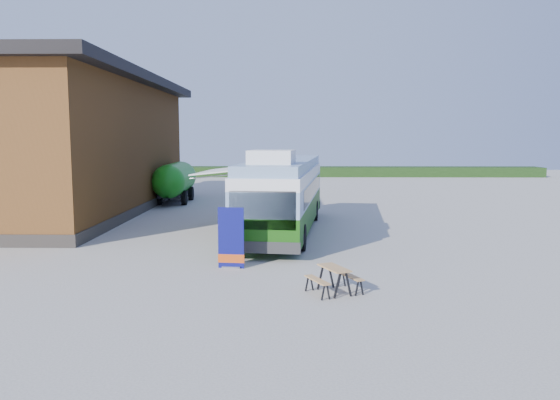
{
  "coord_description": "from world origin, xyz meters",
  "views": [
    {
      "loc": [
        1.49,
        -19.89,
        4.1
      ],
      "look_at": [
        1.11,
        3.62,
        1.4
      ],
      "focal_mm": 35.0,
      "sensor_mm": 36.0,
      "label": 1
    }
  ],
  "objects_px": {
    "picnic_table": "(334,274)",
    "person_a": "(243,199)",
    "person_b": "(235,209)",
    "slurry_tanker": "(175,180)",
    "banner": "(231,243)",
    "bus": "(284,192)"
  },
  "relations": [
    {
      "from": "banner",
      "to": "person_b",
      "type": "relative_size",
      "value": 1.01
    },
    {
      "from": "person_b",
      "to": "slurry_tanker",
      "type": "bearing_deg",
      "value": -116.28
    },
    {
      "from": "bus",
      "to": "person_a",
      "type": "xyz_separation_m",
      "value": [
        -2.23,
        5.46,
        -0.93
      ]
    },
    {
      "from": "person_a",
      "to": "person_b",
      "type": "height_order",
      "value": "person_b"
    },
    {
      "from": "slurry_tanker",
      "to": "bus",
      "type": "bearing_deg",
      "value": -58.67
    },
    {
      "from": "banner",
      "to": "person_b",
      "type": "distance_m",
      "value": 7.16
    },
    {
      "from": "bus",
      "to": "picnic_table",
      "type": "xyz_separation_m",
      "value": [
        1.42,
        -9.35,
        -1.22
      ]
    },
    {
      "from": "bus",
      "to": "person_b",
      "type": "xyz_separation_m",
      "value": [
        -2.17,
        0.5,
        -0.78
      ]
    },
    {
      "from": "picnic_table",
      "to": "banner",
      "type": "bearing_deg",
      "value": 113.07
    },
    {
      "from": "banner",
      "to": "slurry_tanker",
      "type": "relative_size",
      "value": 0.29
    },
    {
      "from": "banner",
      "to": "picnic_table",
      "type": "relative_size",
      "value": 1.23
    },
    {
      "from": "bus",
      "to": "person_b",
      "type": "distance_m",
      "value": 2.36
    },
    {
      "from": "bus",
      "to": "banner",
      "type": "relative_size",
      "value": 6.23
    },
    {
      "from": "picnic_table",
      "to": "person_a",
      "type": "distance_m",
      "value": 15.26
    },
    {
      "from": "person_a",
      "to": "person_b",
      "type": "relative_size",
      "value": 0.85
    },
    {
      "from": "banner",
      "to": "slurry_tanker",
      "type": "xyz_separation_m",
      "value": [
        -5.38,
        17.42,
        0.65
      ]
    },
    {
      "from": "person_a",
      "to": "slurry_tanker",
      "type": "height_order",
      "value": "slurry_tanker"
    },
    {
      "from": "person_a",
      "to": "slurry_tanker",
      "type": "distance_m",
      "value": 7.17
    },
    {
      "from": "banner",
      "to": "person_b",
      "type": "xyz_separation_m",
      "value": [
        -0.58,
        7.13,
        0.17
      ]
    },
    {
      "from": "picnic_table",
      "to": "person_a",
      "type": "xyz_separation_m",
      "value": [
        -3.64,
        14.81,
        0.29
      ]
    },
    {
      "from": "picnic_table",
      "to": "slurry_tanker",
      "type": "relative_size",
      "value": 0.23
    },
    {
      "from": "person_a",
      "to": "banner",
      "type": "bearing_deg",
      "value": -120.2
    }
  ]
}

